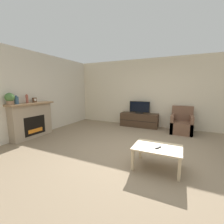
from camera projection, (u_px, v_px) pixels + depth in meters
name	position (u px, v px, depth m)	size (l,w,h in m)	color
ground_plane	(134.00, 154.00, 3.52)	(24.00, 24.00, 0.00)	#89755B
wall_back	(156.00, 93.00, 5.92)	(12.00, 0.06, 2.70)	beige
wall_left	(30.00, 94.00, 4.75)	(0.06, 12.00, 2.70)	beige
fireplace	(32.00, 120.00, 4.67)	(0.40, 1.40, 1.10)	tan
mantel_vase_left	(16.00, 100.00, 4.18)	(0.11, 0.11, 0.24)	#385670
mantel_vase_centre_left	(27.00, 99.00, 4.46)	(0.07, 0.07, 0.27)	#994C3D
mantel_clock	(34.00, 100.00, 4.69)	(0.08, 0.11, 0.15)	brown
potted_plant	(10.00, 98.00, 4.01)	(0.24, 0.24, 0.32)	#936B4C
tv_stand	(139.00, 120.00, 6.05)	(1.48, 0.49, 0.55)	#422D1E
tv	(139.00, 108.00, 5.97)	(0.81, 0.18, 0.48)	black
armchair	(182.00, 124.00, 5.20)	(0.70, 0.76, 0.91)	brown
coffee_table	(157.00, 150.00, 2.87)	(0.88, 0.64, 0.43)	#CCB289
remote	(158.00, 147.00, 2.80)	(0.10, 0.15, 0.02)	black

